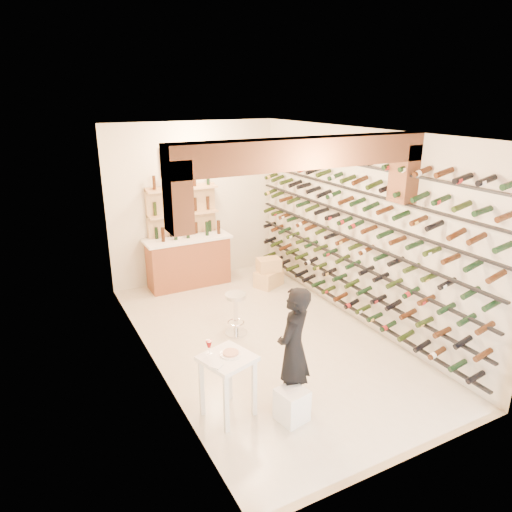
{
  "coord_description": "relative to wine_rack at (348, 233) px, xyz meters",
  "views": [
    {
      "loc": [
        -3.18,
        -5.8,
        3.7
      ],
      "look_at": [
        0.0,
        0.3,
        1.3
      ],
      "focal_mm": 32.87,
      "sensor_mm": 36.0,
      "label": 1
    }
  ],
  "objects": [
    {
      "name": "chrome_barstool",
      "position": [
        -1.87,
        0.36,
        -1.14
      ],
      "size": [
        0.36,
        0.36,
        0.7
      ],
      "rotation": [
        0.0,
        0.0,
        -0.29
      ],
      "color": "silver",
      "rests_on": "ground"
    },
    {
      "name": "crate_upper",
      "position": [
        -0.43,
        1.86,
        -1.09
      ],
      "size": [
        0.49,
        0.38,
        0.26
      ],
      "primitive_type": "cube",
      "rotation": [
        0.0,
        0.0,
        -0.15
      ],
      "color": "tan",
      "rests_on": "crate_lower"
    },
    {
      "name": "person",
      "position": [
        -2.04,
        -1.64,
        -0.75
      ],
      "size": [
        0.7,
        0.65,
        1.6
      ],
      "primitive_type": "imported",
      "rotation": [
        0.0,
        0.0,
        3.75
      ],
      "color": "black",
      "rests_on": "ground"
    },
    {
      "name": "tasting_table",
      "position": [
        -2.81,
        -1.42,
        -0.89
      ],
      "size": [
        0.69,
        0.69,
        0.97
      ],
      "rotation": [
        0.0,
        0.0,
        0.3
      ],
      "color": "white",
      "rests_on": "ground"
    },
    {
      "name": "wine_rack",
      "position": [
        0.0,
        0.0,
        0.0
      ],
      "size": [
        0.32,
        5.7,
        2.56
      ],
      "color": "black",
      "rests_on": "ground"
    },
    {
      "name": "back_counter",
      "position": [
        -1.83,
        2.65,
        -1.02
      ],
      "size": [
        1.7,
        0.62,
        1.29
      ],
      "color": "brown",
      "rests_on": "ground"
    },
    {
      "name": "room_shell",
      "position": [
        -1.53,
        -0.26,
        0.7
      ],
      "size": [
        3.52,
        6.02,
        3.21
      ],
      "color": "beige",
      "rests_on": "ground"
    },
    {
      "name": "back_shelving",
      "position": [
        -1.83,
        2.89,
        -0.38
      ],
      "size": [
        1.4,
        0.31,
        2.73
      ],
      "color": "tan",
      "rests_on": "ground"
    },
    {
      "name": "ground",
      "position": [
        -1.53,
        0.0,
        -1.55
      ],
      "size": [
        6.0,
        6.0,
        0.0
      ],
      "primitive_type": "plane",
      "color": "beige",
      "rests_on": "ground"
    },
    {
      "name": "crate_lower",
      "position": [
        -0.43,
        1.86,
        -1.39
      ],
      "size": [
        0.65,
        0.57,
        0.32
      ],
      "primitive_type": "cube",
      "rotation": [
        0.0,
        0.0,
        0.42
      ],
      "color": "tan",
      "rests_on": "ground"
    },
    {
      "name": "white_stool",
      "position": [
        -2.18,
        -1.87,
        -1.34
      ],
      "size": [
        0.38,
        0.38,
        0.41
      ],
      "primitive_type": "cube",
      "rotation": [
        0.0,
        0.0,
        0.19
      ],
      "color": "white",
      "rests_on": "ground"
    }
  ]
}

